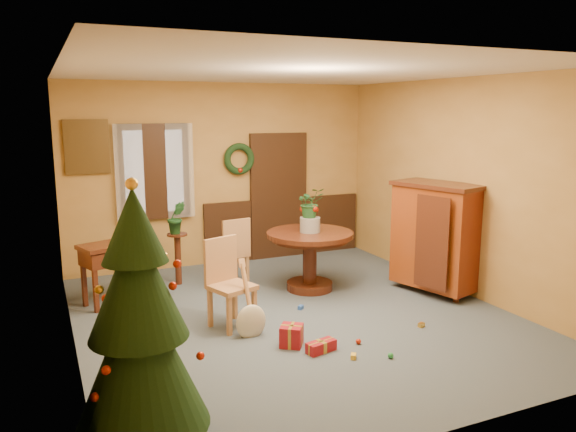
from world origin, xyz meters
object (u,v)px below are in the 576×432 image
dining_table (310,249)px  sideboard (436,234)px  chair_near (227,279)px  writing_desk (117,257)px  christmas_tree (139,325)px

dining_table → sideboard: (1.52, -0.79, 0.23)m
dining_table → chair_near: 1.66m
writing_desk → dining_table: bearing=-12.2°
dining_table → sideboard: 1.73m
chair_near → christmas_tree: bearing=-122.8°
dining_table → chair_near: size_ratio=1.16×
writing_desk → sideboard: sideboard is taller
christmas_tree → writing_desk: bearing=85.4°
dining_table → sideboard: size_ratio=0.79×
christmas_tree → sideboard: christmas_tree is taller
dining_table → christmas_tree: 4.00m
christmas_tree → dining_table: bearing=45.7°
sideboard → chair_near: bearing=-179.9°
dining_table → writing_desk: 2.57m
dining_table → christmas_tree: (-2.78, -2.85, 0.38)m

